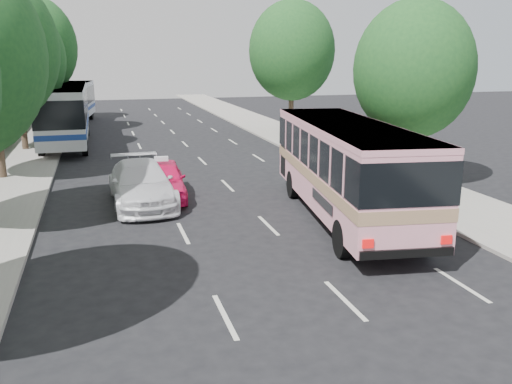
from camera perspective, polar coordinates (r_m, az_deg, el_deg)
name	(u,v)px	position (r m, az deg, el deg)	size (l,w,h in m)	color
ground	(278,273)	(14.53, 2.29, -8.52)	(120.00, 120.00, 0.00)	black
sidewalk_left	(24,156)	(33.42, -23.27, 3.54)	(4.00, 90.00, 0.15)	#9E998E
sidewalk_right	(304,143)	(35.54, 5.09, 5.19)	(4.00, 90.00, 0.12)	#9E998E
tree_left_d	(17,55)	(34.89, -23.86, 13.10)	(5.52, 5.52, 8.60)	#38281E
tree_left_e	(32,43)	(42.84, -22.50, 14.29)	(6.30, 6.30, 9.82)	#38281E
tree_left_f	(40,50)	(50.82, -21.78, 13.70)	(5.88, 5.88, 9.16)	#38281E
tree_right_near	(416,65)	(24.43, 16.53, 12.70)	(5.10, 5.10, 7.95)	#38281E
tree_right_far	(293,47)	(39.00, 3.95, 14.96)	(6.00, 6.00, 9.35)	#38281E
pink_bus	(346,160)	(18.88, 9.48, 3.30)	(4.13, 10.84, 3.37)	pink
pink_taxi	(162,180)	(22.01, -9.86, 1.29)	(1.80, 4.47, 1.52)	#FC1561
white_pickup	(141,184)	(21.29, -11.97, 0.87)	(2.26, 5.57, 1.62)	white
tour_coach_front	(65,110)	(36.65, -19.51, 8.13)	(2.68, 12.37, 3.70)	silver
tour_coach_rear	(71,100)	(47.51, -18.86, 9.14)	(3.68, 11.37, 3.34)	white
taxi_roof_sign	(161,159)	(21.84, -9.95, 3.46)	(0.55, 0.18, 0.18)	silver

